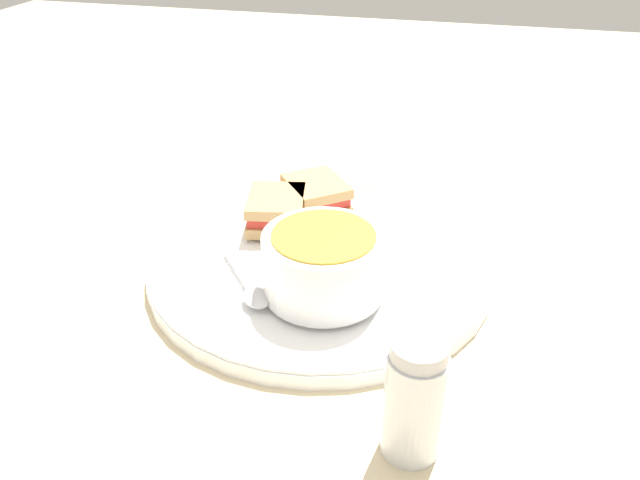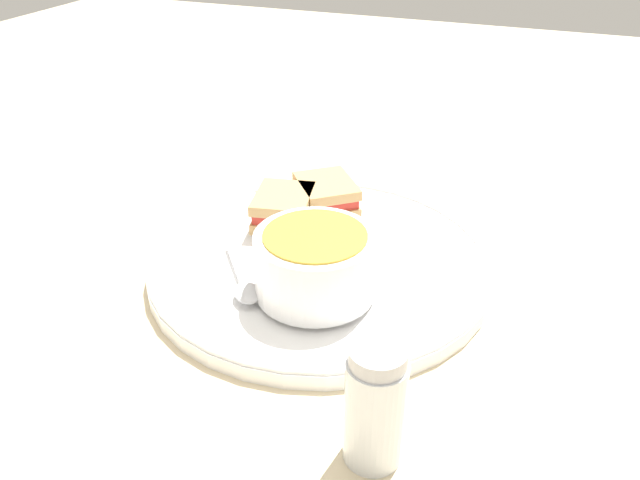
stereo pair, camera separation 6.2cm
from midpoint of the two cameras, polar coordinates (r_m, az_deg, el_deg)
name	(u,v)px [view 2 (the right image)]	position (r m, az deg, el deg)	size (l,w,h in m)	color
ground_plane	(320,270)	(0.64, 2.78, -2.82)	(2.40, 2.40, 0.00)	beige
plate	(320,261)	(0.63, 2.80, -2.06)	(0.34, 0.34, 0.02)	white
soup_bowl	(315,263)	(0.56, 2.74, -2.23)	(0.11, 0.11, 0.06)	white
spoon	(246,288)	(0.57, -3.75, -4.53)	(0.08, 0.09, 0.01)	silver
sandwich_half_near	(326,195)	(0.70, 3.10, 4.06)	(0.09, 0.09, 0.03)	tan
sandwich_half_far	(283,208)	(0.68, -0.74, 2.90)	(0.07, 0.08, 0.03)	tan
salt_shaker	(375,406)	(0.43, 9.28, -14.90)	(0.04, 0.04, 0.10)	silver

